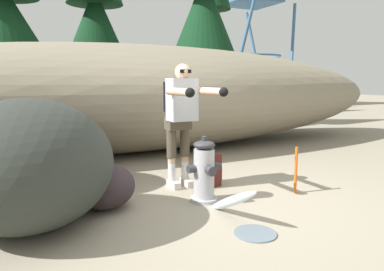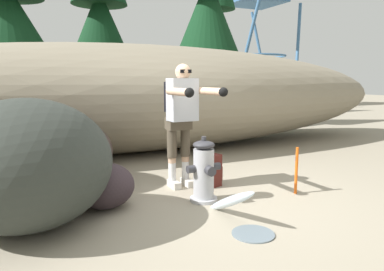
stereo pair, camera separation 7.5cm
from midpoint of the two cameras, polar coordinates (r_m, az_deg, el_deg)
The scene contains 14 objects.
ground_plane at distance 4.38m, azimuth 4.38°, elevation -10.49°, with size 56.00×56.00×0.04m, color gray.
dirt_embankment at distance 7.31m, azimuth -8.74°, elevation 5.93°, with size 12.59×3.20×2.13m, color gray.
fire_hydrant at distance 4.23m, azimuth 2.41°, elevation -5.81°, with size 0.43×0.38×0.78m.
hydrant_water_jet at distance 3.74m, azimuth 7.22°, elevation -11.20°, with size 0.40×1.09×0.53m.
utility_worker at distance 4.64m, azimuth -1.18°, elevation 3.97°, with size 0.56×0.99×1.63m.
spare_backpack at distance 4.90m, azimuth 3.25°, elevation -5.50°, with size 0.34×0.35×0.47m.
boulder_large at distance 3.76m, azimuth -24.32°, elevation -4.19°, with size 1.60×1.62×1.27m, color #2E332E.
boulder_mid at distance 5.09m, azimuth -20.57°, elevation -2.38°, with size 1.54×1.27×0.98m, color #342824.
boulder_outlier at distance 4.13m, azimuth -13.22°, elevation -7.87°, with size 0.66×0.60×0.51m, color #33282C.
pine_tree_left at distance 10.98m, azimuth -27.31°, elevation 17.14°, with size 2.90×2.90×5.73m.
pine_tree_center at distance 12.40m, azimuth -14.35°, elevation 17.58°, with size 2.74×2.74×6.49m.
pine_tree_right at distance 11.04m, azimuth 2.80°, elevation 19.82°, with size 2.44×2.44×6.41m.
pine_tree_far_right at distance 14.89m, azimuth 3.90°, elevation 17.63°, with size 2.43×2.43×7.09m.
survey_stake at distance 4.71m, azimuth 16.81°, elevation -5.41°, with size 0.04×0.04×0.60m, color #E55914.
Camera 2 is at (-2.00, -3.62, 1.44)m, focal length 33.31 mm.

